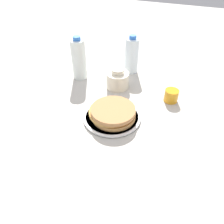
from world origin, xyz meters
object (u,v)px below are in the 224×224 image
object	(u,v)px
plate	(112,117)
juice_glass	(171,96)
cream_jug	(118,80)
water_bottle_near	(132,55)
water_bottle_mid	(79,59)
pancake_stack	(112,112)

from	to	relation	value
plate	juice_glass	world-z (taller)	juice_glass
cream_jug	water_bottle_near	bearing A→B (deg)	-94.36
water_bottle_near	water_bottle_mid	distance (m)	0.28
plate	juice_glass	xyz separation A→B (m)	(-0.21, -0.21, 0.02)
juice_glass	water_bottle_near	world-z (taller)	water_bottle_near
pancake_stack	water_bottle_mid	distance (m)	0.39
pancake_stack	juice_glass	bearing A→B (deg)	-133.12
cream_jug	water_bottle_near	xyz separation A→B (m)	(-0.01, -0.18, 0.05)
plate	pancake_stack	world-z (taller)	pancake_stack
plate	water_bottle_near	size ratio (longest dim) A/B	1.17
water_bottle_near	pancake_stack	bearing A→B (deg)	97.08
juice_glass	water_bottle_near	distance (m)	0.33
pancake_stack	cream_jug	world-z (taller)	cream_jug
cream_jug	water_bottle_near	world-z (taller)	water_bottle_near
juice_glass	water_bottle_mid	world-z (taller)	water_bottle_mid
plate	cream_jug	world-z (taller)	cream_jug
pancake_stack	juice_glass	size ratio (longest dim) A/B	3.06
pancake_stack	water_bottle_near	xyz separation A→B (m)	(0.05, -0.41, 0.06)
juice_glass	cream_jug	bearing A→B (deg)	-4.15
cream_jug	pancake_stack	bearing A→B (deg)	105.34
cream_jug	water_bottle_mid	size ratio (longest dim) A/B	0.50
juice_glass	water_bottle_near	size ratio (longest dim) A/B	0.31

